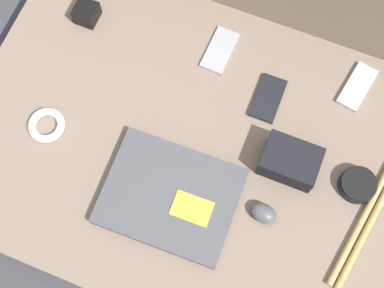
{
  "coord_description": "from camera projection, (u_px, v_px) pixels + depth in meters",
  "views": [
    {
      "loc": [
        0.15,
        -0.36,
        1.34
      ],
      "look_at": [
        0.0,
        0.0,
        0.14
      ],
      "focal_mm": 50.0,
      "sensor_mm": 36.0,
      "label": 1
    }
  ],
  "objects": [
    {
      "name": "charger_brick",
      "position": [
        86.0,
        13.0,
        1.37
      ],
      "size": [
        0.06,
        0.06,
        0.05
      ],
      "color": "black",
      "rests_on": "couch_seat"
    },
    {
      "name": "cable_coil",
      "position": [
        46.0,
        125.0,
        1.29
      ],
      "size": [
        0.09,
        0.09,
        0.02
      ],
      "color": "white",
      "rests_on": "couch_seat"
    },
    {
      "name": "ground_plane",
      "position": [
        192.0,
        160.0,
        1.4
      ],
      "size": [
        8.0,
        8.0,
        0.0
      ],
      "primitive_type": "plane",
      "color": "#38383D"
    },
    {
      "name": "couch_seat",
      "position": [
        192.0,
        154.0,
        1.34
      ],
      "size": [
        1.11,
        0.79,
        0.12
      ],
      "color": "#7A6656",
      "rests_on": "ground_plane"
    },
    {
      "name": "laptop",
      "position": [
        172.0,
        197.0,
        1.23
      ],
      "size": [
        0.31,
        0.25,
        0.03
      ],
      "rotation": [
        0.0,
        0.0,
        0.03
      ],
      "color": "#47474C",
      "rests_on": "couch_seat"
    },
    {
      "name": "drumstick_pair",
      "position": [
        368.0,
        219.0,
        1.22
      ],
      "size": [
        0.09,
        0.36,
        0.02
      ],
      "rotation": [
        0.0,
        0.0,
        -0.17
      ],
      "color": "tan",
      "rests_on": "couch_seat"
    },
    {
      "name": "phone_small",
      "position": [
        268.0,
        98.0,
        1.32
      ],
      "size": [
        0.07,
        0.12,
        0.01
      ],
      "rotation": [
        0.0,
        0.0,
        0.01
      ],
      "color": "black",
      "rests_on": "couch_seat"
    },
    {
      "name": "speaker_puck",
      "position": [
        358.0,
        185.0,
        1.24
      ],
      "size": [
        0.09,
        0.09,
        0.03
      ],
      "color": "black",
      "rests_on": "couch_seat"
    },
    {
      "name": "camera_pouch",
      "position": [
        290.0,
        161.0,
        1.24
      ],
      "size": [
        0.13,
        0.1,
        0.07
      ],
      "color": "black",
      "rests_on": "couch_seat"
    },
    {
      "name": "phone_silver",
      "position": [
        357.0,
        87.0,
        1.33
      ],
      "size": [
        0.08,
        0.13,
        0.01
      ],
      "rotation": [
        0.0,
        0.0,
        -0.18
      ],
      "color": "#B7B7BC",
      "rests_on": "couch_seat"
    },
    {
      "name": "computer_mouse",
      "position": [
        263.0,
        213.0,
        1.22
      ],
      "size": [
        0.07,
        0.05,
        0.04
      ],
      "rotation": [
        0.0,
        0.0,
        -0.16
      ],
      "color": "#4C4C51",
      "rests_on": "couch_seat"
    },
    {
      "name": "phone_black",
      "position": [
        220.0,
        50.0,
        1.36
      ],
      "size": [
        0.07,
        0.13,
        0.01
      ],
      "rotation": [
        0.0,
        0.0,
        -0.04
      ],
      "color": "#99999E",
      "rests_on": "couch_seat"
    }
  ]
}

